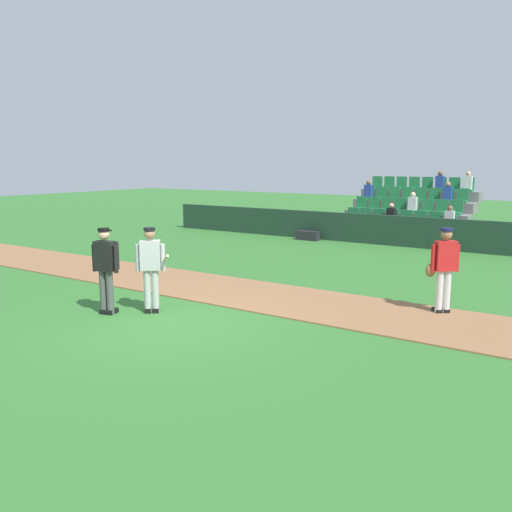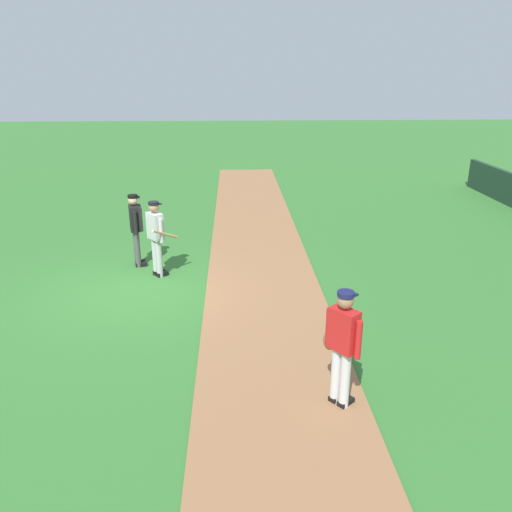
{
  "view_description": "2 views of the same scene",
  "coord_description": "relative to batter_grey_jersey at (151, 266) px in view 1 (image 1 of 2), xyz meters",
  "views": [
    {
      "loc": [
        6.84,
        -7.33,
        3.03
      ],
      "look_at": [
        0.86,
        1.64,
        1.15
      ],
      "focal_mm": 37.59,
      "sensor_mm": 36.0,
      "label": 1
    },
    {
      "loc": [
        10.07,
        2.09,
        4.45
      ],
      "look_at": [
        1.2,
        2.49,
        1.19
      ],
      "focal_mm": 35.31,
      "sensor_mm": 36.0,
      "label": 2
    }
  ],
  "objects": [
    {
      "name": "runner_red_jersey",
      "position": [
        4.95,
        3.2,
        -0.01
      ],
      "size": [
        0.59,
        0.48,
        1.76
      ],
      "color": "silver",
      "rests_on": "ground"
    },
    {
      "name": "ground_plane",
      "position": [
        0.82,
        -0.33,
        -0.97
      ],
      "size": [
        80.0,
        80.0,
        0.0
      ],
      "primitive_type": "plane",
      "color": "#33702D"
    },
    {
      "name": "stadium_bleachers",
      "position": [
        0.83,
        13.79,
        -0.22
      ],
      "size": [
        5.0,
        3.8,
        2.7
      ],
      "color": "slate",
      "rests_on": "ground"
    },
    {
      "name": "umpire_home_plate",
      "position": [
        -0.69,
        -0.57,
        0.03
      ],
      "size": [
        0.57,
        0.38,
        1.76
      ],
      "color": "#4C4C4C",
      "rests_on": "ground"
    },
    {
      "name": "batter_grey_jersey",
      "position": [
        0.0,
        0.0,
        0.0
      ],
      "size": [
        0.72,
        0.69,
        1.76
      ],
      "color": "#B2B2B2",
      "rests_on": "ground"
    },
    {
      "name": "infield_dirt_path",
      "position": [
        0.82,
        2.38,
        -0.95
      ],
      "size": [
        28.0,
        2.49,
        0.03
      ],
      "primitive_type": "cube",
      "color": "#936642",
      "rests_on": "ground"
    },
    {
      "name": "equipment_bag",
      "position": [
        -2.31,
        11.04,
        -0.79
      ],
      "size": [
        0.9,
        0.36,
        0.36
      ],
      "primitive_type": "cube",
      "color": "#232328",
      "rests_on": "ground"
    },
    {
      "name": "dugout_fence",
      "position": [
        0.82,
        11.49,
        -0.41
      ],
      "size": [
        20.0,
        0.16,
        1.12
      ],
      "primitive_type": "cube",
      "color": "#1E3828",
      "rests_on": "ground"
    }
  ]
}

